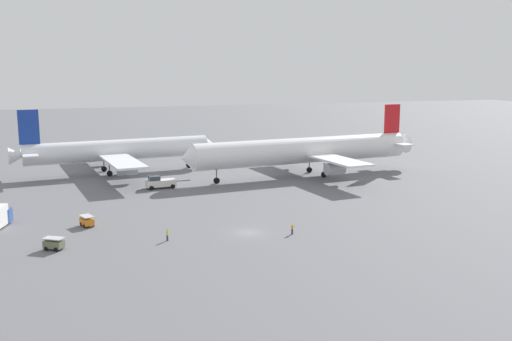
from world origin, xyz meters
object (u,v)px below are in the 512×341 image
pushback_tug (160,182)px  ground_crew_marshaller_foreground (292,229)px  gse_baggage_cart_trailing (87,221)px  ground_crew_ramp_agent_by_cones (167,235)px  airliner_at_gate_left (117,150)px  gse_baggage_cart_near_cluster (54,244)px  airliner_being_pushed (305,151)px

pushback_tug → ground_crew_marshaller_foreground: (13.59, -40.16, -0.43)m
gse_baggage_cart_trailing → ground_crew_marshaller_foreground: 32.56m
ground_crew_marshaller_foreground → ground_crew_ramp_agent_by_cones: ground_crew_ramp_agent_by_cones is taller
airliner_at_gate_left → ground_crew_marshaller_foreground: airliner_at_gate_left is taller
pushback_tug → ground_crew_ramp_agent_by_cones: 37.93m
ground_crew_ramp_agent_by_cones → airliner_at_gate_left: bearing=91.9°
ground_crew_ramp_agent_by_cones → ground_crew_marshaller_foreground: bearing=-7.9°
airliner_at_gate_left → ground_crew_ramp_agent_by_cones: airliner_at_gate_left is taller
gse_baggage_cart_near_cluster → gse_baggage_cart_trailing: bearing=66.5°
airliner_being_pushed → ground_crew_marshaller_foreground: 48.45m
airliner_being_pushed → ground_crew_marshaller_foreground: bearing=-115.2°
gse_baggage_cart_trailing → gse_baggage_cart_near_cluster: same height
pushback_tug → gse_baggage_cart_trailing: size_ratio=3.07×
ground_crew_marshaller_foreground → ground_crew_ramp_agent_by_cones: size_ratio=0.96×
airliner_at_gate_left → airliner_being_pushed: size_ratio=0.82×
airliner_being_pushed → airliner_at_gate_left: bearing=156.9°
ground_crew_marshaller_foreground → airliner_being_pushed: bearing=64.8°
pushback_tug → ground_crew_marshaller_foreground: bearing=-71.3°
airliner_at_gate_left → pushback_tug: (6.78, -20.90, -4.19)m
airliner_at_gate_left → gse_baggage_cart_near_cluster: (-13.65, -57.75, -4.59)m
airliner_being_pushed → gse_baggage_cart_trailing: size_ratio=19.10×
pushback_tug → gse_baggage_cart_near_cluster: 42.14m
airliner_being_pushed → ground_crew_ramp_agent_by_cones: bearing=-133.5°
airliner_being_pushed → gse_baggage_cart_trailing: bearing=-149.6°
gse_baggage_cart_near_cluster → airliner_being_pushed: bearing=36.5°
gse_baggage_cart_near_cluster → ground_crew_ramp_agent_by_cones: (15.56, -0.76, 0.01)m
gse_baggage_cart_trailing → gse_baggage_cart_near_cluster: 12.06m
gse_baggage_cart_trailing → gse_baggage_cart_near_cluster: size_ratio=0.98×
pushback_tug → gse_baggage_cart_near_cluster: size_ratio=3.01×
airliner_being_pushed → ground_crew_marshaller_foreground: airliner_being_pushed is taller
airliner_being_pushed → ground_crew_ramp_agent_by_cones: 56.83m
gse_baggage_cart_trailing → ground_crew_ramp_agent_by_cones: 15.99m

